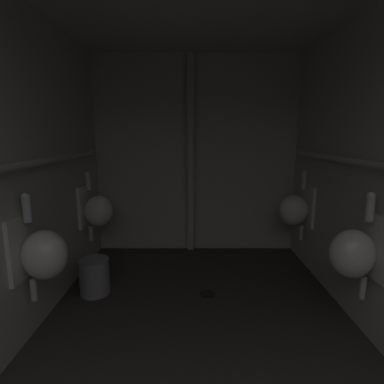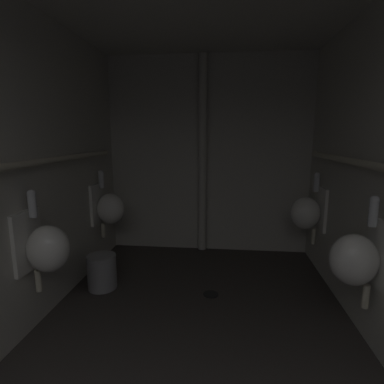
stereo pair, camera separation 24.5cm
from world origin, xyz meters
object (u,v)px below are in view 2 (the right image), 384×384
(urinal_left_mid, at_px, (45,247))
(floor_drain, at_px, (211,294))
(urinal_right_far, at_px, (308,212))
(waste_bin, at_px, (102,272))
(urinal_right_mid, at_px, (357,258))
(standpipe_back_wall, at_px, (203,157))
(urinal_left_far, at_px, (109,208))

(urinal_left_mid, distance_m, floor_drain, 1.46)
(urinal_right_far, bearing_deg, waste_bin, -163.41)
(floor_drain, bearing_deg, urinal_right_mid, -32.08)
(urinal_right_far, distance_m, waste_bin, 2.13)
(urinal_left_mid, height_order, urinal_right_mid, same)
(standpipe_back_wall, bearing_deg, urinal_left_far, -154.18)
(standpipe_back_wall, bearing_deg, urinal_left_mid, -120.40)
(standpipe_back_wall, relative_size, floor_drain, 16.44)
(urinal_left_mid, height_order, standpipe_back_wall, standpipe_back_wall)
(urinal_right_far, height_order, standpipe_back_wall, standpipe_back_wall)
(urinal_right_mid, relative_size, waste_bin, 2.34)
(urinal_left_far, xyz_separation_m, urinal_right_far, (2.12, 0.03, 0.00))
(urinal_right_mid, relative_size, urinal_right_far, 1.00)
(standpipe_back_wall, xyz_separation_m, floor_drain, (0.16, -1.07, -1.17))
(urinal_left_far, height_order, standpipe_back_wall, standpipe_back_wall)
(urinal_left_far, height_order, waste_bin, urinal_left_far)
(urinal_right_mid, relative_size, floor_drain, 5.39)
(urinal_left_mid, relative_size, floor_drain, 5.39)
(standpipe_back_wall, height_order, floor_drain, standpipe_back_wall)
(waste_bin, bearing_deg, urinal_left_mid, -101.00)
(urinal_right_mid, bearing_deg, urinal_left_mid, -179.41)
(urinal_left_mid, distance_m, waste_bin, 0.82)
(urinal_right_far, xyz_separation_m, waste_bin, (-1.99, -0.59, -0.48))
(urinal_left_far, bearing_deg, floor_drain, -26.91)
(urinal_left_far, height_order, floor_drain, urinal_left_far)
(urinal_left_mid, bearing_deg, urinal_left_far, 90.00)
(urinal_right_far, bearing_deg, floor_drain, -147.55)
(standpipe_back_wall, bearing_deg, urinal_right_mid, -56.04)
(urinal_right_mid, height_order, standpipe_back_wall, standpipe_back_wall)
(urinal_left_far, height_order, urinal_right_mid, same)
(waste_bin, bearing_deg, urinal_right_mid, -17.43)
(urinal_right_mid, bearing_deg, waste_bin, 162.57)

